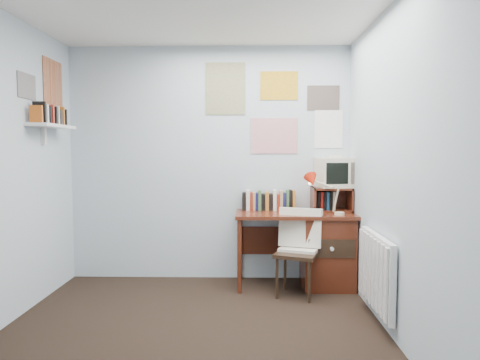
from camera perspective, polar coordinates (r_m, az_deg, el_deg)
The scene contains 13 objects.
ground at distance 3.21m, azimuth -7.18°, elevation -21.84°, with size 3.50×3.50×0.00m, color black.
back_wall at distance 4.63m, azimuth -4.15°, elevation 2.18°, with size 3.00×0.02×2.50m, color #B1C4CA.
right_wall at distance 3.05m, azimuth 21.70°, elevation 0.97°, with size 0.02×3.50×2.50m, color #B1C4CA.
desk at distance 4.51m, azimuth 10.75°, elevation -8.78°, with size 1.20×0.55×0.76m.
desk_chair at distance 4.17m, azimuth 7.58°, elevation -9.78°, with size 0.41×0.40×0.81m, color black.
desk_lamp at distance 4.31m, azimuth 13.14°, elevation -2.19°, with size 0.25×0.22×0.36m, color red.
tv_riser at distance 4.56m, azimuth 12.07°, elevation -2.53°, with size 0.40×0.30×0.25m, color #522112.
crt_tv at distance 4.56m, azimuth 12.57°, elevation 1.14°, with size 0.35×0.32×0.33m, color beige.
book_row at distance 4.55m, azimuth 4.08°, elevation -2.65°, with size 0.60×0.14×0.22m, color #522112.
radiator at distance 3.69m, azimuth 17.72°, elevation -11.55°, with size 0.09×0.80×0.60m, color white.
wall_shelf at distance 4.36m, azimuth -23.78°, elevation 6.60°, with size 0.20×0.62×0.24m, color white.
posters_back at distance 4.63m, azimuth 4.59°, elevation 9.61°, with size 1.20×0.01×0.90m, color white.
posters_left at distance 4.44m, azimuth -25.04°, elevation 11.44°, with size 0.01×0.70×0.60m, color white.
Camera 1 is at (0.43, -2.85, 1.40)m, focal length 32.00 mm.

